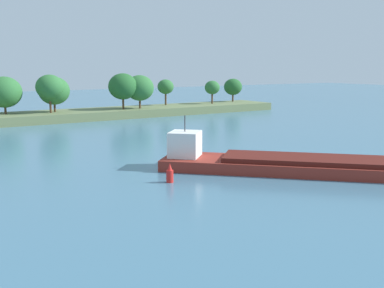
{
  "coord_description": "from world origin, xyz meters",
  "views": [
    {
      "loc": [
        -42.92,
        -13.35,
        11.29
      ],
      "look_at": [
        -9.41,
        37.95,
        1.2
      ],
      "focal_mm": 45.08,
      "sensor_mm": 36.0,
      "label": 1
    }
  ],
  "objects": [
    {
      "name": "channel_buoy_red",
      "position": [
        -19.79,
        26.0,
        0.81
      ],
      "size": [
        0.7,
        0.7,
        1.9
      ],
      "color": "red",
      "rests_on": "ground"
    },
    {
      "name": "cargo_barge",
      "position": [
        -4.77,
        20.91,
        0.93
      ],
      "size": [
        28.75,
        29.27,
        5.8
      ],
      "color": "maroon",
      "rests_on": "ground"
    },
    {
      "name": "treeline_island",
      "position": [
        0.06,
        84.04,
        3.26
      ],
      "size": [
        76.79,
        11.96,
        9.51
      ],
      "color": "#66754C",
      "rests_on": "ground"
    }
  ]
}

